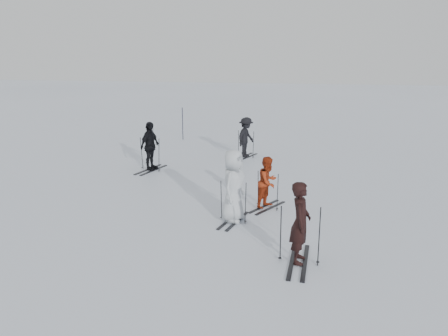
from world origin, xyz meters
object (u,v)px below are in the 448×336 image
skier_grey (233,187)px  skier_uphill_left (150,147)px  skier_red (268,183)px  skier_near_dark (300,224)px  piste_marker (183,124)px  skier_uphill_far (246,138)px

skier_grey → skier_uphill_left: 6.32m
skier_red → skier_grey: bearing=175.7°
skier_near_dark → skier_grey: bearing=42.9°
skier_near_dark → skier_red: 3.58m
skier_red → piste_marker: 11.50m
skier_grey → skier_uphill_left: skier_grey is taller
skier_near_dark → skier_uphill_left: 9.16m
skier_uphill_left → skier_uphill_far: bearing=-33.5°
skier_uphill_far → skier_near_dark: bearing=-144.7°
skier_red → skier_grey: skier_grey is taller
skier_grey → skier_red: bearing=-20.3°
skier_red → skier_uphill_left: (-5.03, 3.41, 0.18)m
skier_grey → skier_uphill_far: size_ratio=1.13×
skier_grey → piste_marker: 12.28m
skier_near_dark → skier_red: skier_near_dark is taller
piste_marker → skier_uphill_far: bearing=-40.7°
piste_marker → skier_grey: bearing=-66.1°
skier_uphill_far → piste_marker: 5.31m
skier_grey → skier_uphill_far: bearing=18.3°
skier_near_dark → skier_uphill_far: 10.30m
skier_grey → piste_marker: size_ratio=1.15×
skier_uphill_left → skier_uphill_far: skier_uphill_left is taller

